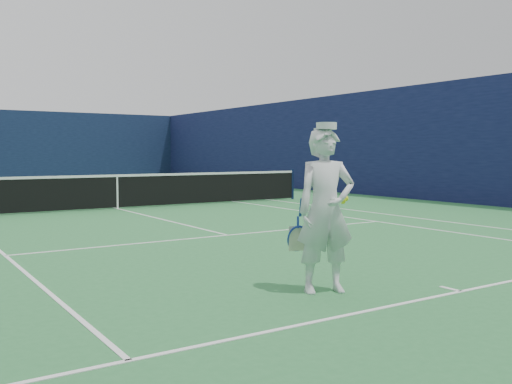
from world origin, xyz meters
TOP-DOWN VIEW (x-y plane):
  - ground at (0.00, 0.00)m, footprint 80.00×80.00m
  - court_markings at (0.00, 0.00)m, footprint 11.03×23.83m
  - windscreen_fence at (0.00, 0.00)m, footprint 20.12×36.12m
  - tennis_net at (0.00, 0.00)m, footprint 12.88×0.09m
  - tennis_player at (-1.36, -11.00)m, footprint 0.82×0.70m

SIDE VIEW (x-z plane):
  - ground at x=0.00m, z-range 0.00..0.00m
  - court_markings at x=0.00m, z-range 0.00..0.01m
  - tennis_net at x=0.00m, z-range 0.02..1.09m
  - tennis_player at x=-1.36m, z-range -0.02..1.98m
  - windscreen_fence at x=0.00m, z-range 0.00..4.00m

